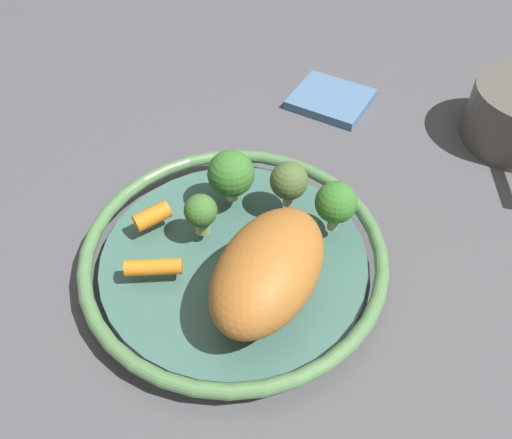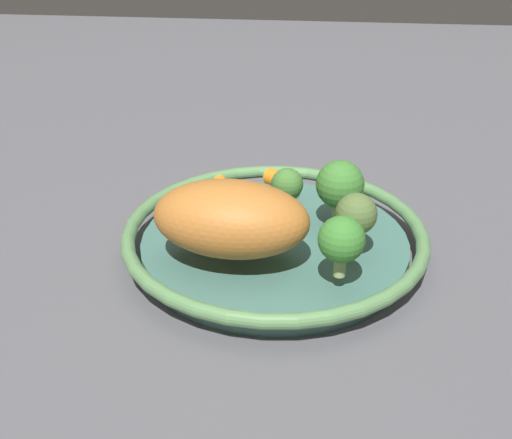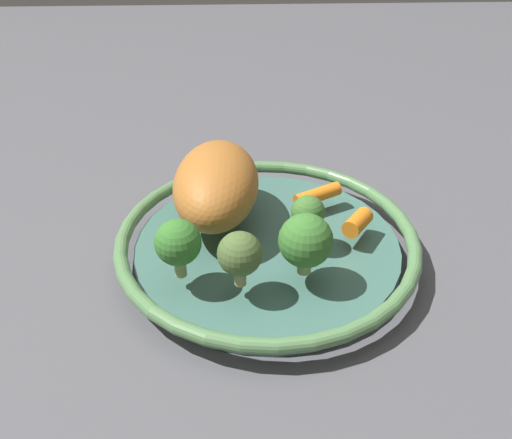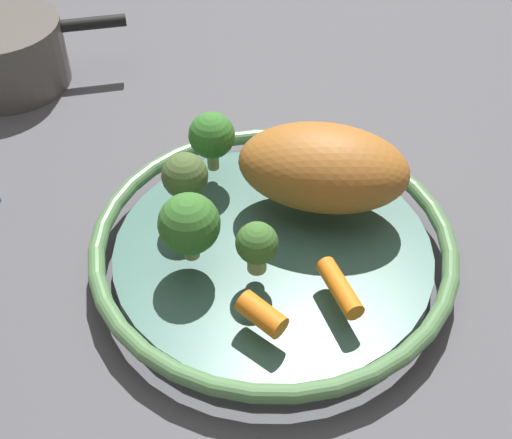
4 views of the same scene
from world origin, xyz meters
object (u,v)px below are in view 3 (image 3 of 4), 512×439
Objects in this scene: roast_chicken_piece at (216,184)px; broccoli_floret_mid at (308,214)px; serving_bowl at (267,244)px; broccoli_floret_edge at (178,243)px; baby_carrot_right at (318,195)px; baby_carrot_near_rim at (358,223)px; broccoli_floret_small at (240,254)px; broccoli_floret_large at (306,241)px.

roast_chicken_piece reaches higher than broccoli_floret_mid.
serving_bowl is 5.33× the size of broccoli_floret_edge.
baby_carrot_right is at bearing -170.14° from roast_chicken_piece.
baby_carrot_right is 0.07m from baby_carrot_near_rim.
broccoli_floret_small is 1.17× the size of broccoli_floret_mid.
broccoli_floret_large is at bearing -179.85° from broccoli_floret_edge.
baby_carrot_right is at bearing -135.85° from serving_bowl.
roast_chicken_piece reaches higher than baby_carrot_near_rim.
roast_chicken_piece is 0.15m from broccoli_floret_large.
baby_carrot_right is 0.08m from broccoli_floret_mid.
broccoli_floret_large is at bearing 76.94° from baby_carrot_right.
roast_chicken_piece reaches higher than broccoli_floret_edge.
serving_bowl is 0.10m from baby_carrot_right.
baby_carrot_near_rim is at bearing -160.00° from broccoli_floret_edge.
broccoli_floret_edge is at bearing 24.08° from broccoli_floret_mid.
broccoli_floret_small is at bearing 14.01° from broccoli_floret_large.
serving_bowl is 5.74× the size of broccoli_floret_small.
broccoli_floret_small is (0.14, 0.09, 0.03)m from baby_carrot_near_rim.
broccoli_floret_mid is at bearing -134.45° from broccoli_floret_small.
broccoli_floret_mid reaches higher than serving_bowl.
serving_bowl is 0.11m from broccoli_floret_small.
broccoli_floret_edge reaches higher than baby_carrot_near_rim.
broccoli_floret_edge is (0.09, 0.07, 0.06)m from serving_bowl.
broccoli_floret_edge reaches higher than broccoli_floret_mid.
broccoli_floret_large reaches higher than baby_carrot_right.
roast_chicken_piece is at bearing -27.39° from broccoli_floret_mid.
serving_bowl is at bearing 144.04° from roast_chicken_piece.
roast_chicken_piece is 2.43× the size of broccoli_floret_large.
baby_carrot_near_rim is 0.06m from broccoli_floret_mid.
baby_carrot_right is 1.00× the size of broccoli_floret_small.
broccoli_floret_small is at bearing 32.95° from baby_carrot_near_rim.
broccoli_floret_edge reaches higher than baby_carrot_right.
roast_chicken_piece is at bearing 9.86° from baby_carrot_right.
broccoli_floret_large is (0.07, 0.07, 0.03)m from baby_carrot_near_rim.
baby_carrot_near_rim is at bearing -170.25° from broccoli_floret_mid.
broccoli_floret_large is (0.01, 0.06, 0.01)m from broccoli_floret_mid.
broccoli_floret_small is 0.93× the size of broccoli_floret_edge.
roast_chicken_piece is 3.18× the size of broccoli_floret_mid.
broccoli_floret_large is at bearing 115.41° from serving_bowl.
broccoli_floret_edge is at bearing -14.84° from broccoli_floret_small.
broccoli_floret_edge reaches higher than serving_bowl.
baby_carrot_near_rim is 0.69× the size of broccoli_floret_small.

